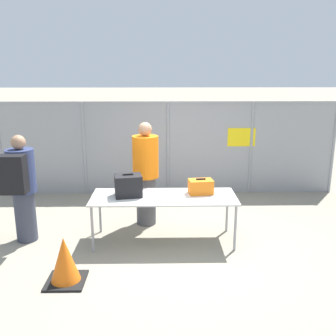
{
  "coord_description": "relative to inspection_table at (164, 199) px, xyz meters",
  "views": [
    {
      "loc": [
        -0.14,
        -5.49,
        2.63
      ],
      "look_at": [
        -0.03,
        0.63,
        1.05
      ],
      "focal_mm": 40.0,
      "sensor_mm": 36.0,
      "label": 1
    }
  ],
  "objects": [
    {
      "name": "inspection_table",
      "position": [
        0.0,
        0.0,
        0.0
      ],
      "size": [
        2.25,
        0.84,
        0.75
      ],
      "color": "silver",
      "rests_on": "ground_plane"
    },
    {
      "name": "suitcase_orange",
      "position": [
        0.59,
        0.12,
        0.16
      ],
      "size": [
        0.4,
        0.29,
        0.25
      ],
      "color": "orange",
      "rests_on": "inspection_table"
    },
    {
      "name": "ground_plane",
      "position": [
        0.11,
        -0.03,
        -0.71
      ],
      "size": [
        120.0,
        120.0,
        0.0
      ],
      "primitive_type": "plane",
      "color": "gray"
    },
    {
      "name": "suitcase_black",
      "position": [
        -0.55,
        0.02,
        0.21
      ],
      "size": [
        0.46,
        0.39,
        0.36
      ],
      "color": "black",
      "rests_on": "inspection_table"
    },
    {
      "name": "security_worker_near",
      "position": [
        -0.31,
        0.72,
        0.23
      ],
      "size": [
        0.45,
        0.45,
        1.81
      ],
      "rotation": [
        0.0,
        0.0,
        3.16
      ],
      "color": "#4C4C51",
      "rests_on": "ground_plane"
    },
    {
      "name": "traveler_hooded",
      "position": [
        -2.2,
        0.01,
        0.23
      ],
      "size": [
        0.42,
        0.66,
        1.71
      ],
      "rotation": [
        0.0,
        0.0,
        0.43
      ],
      "color": "#383D4C",
      "rests_on": "ground_plane"
    },
    {
      "name": "utility_trailer",
      "position": [
        1.06,
        4.79,
        -0.31
      ],
      "size": [
        3.84,
        2.23,
        0.65
      ],
      "color": "white",
      "rests_on": "ground_plane"
    },
    {
      "name": "traffic_cone",
      "position": [
        -1.27,
        -1.19,
        -0.42
      ],
      "size": [
        0.49,
        0.49,
        0.62
      ],
      "color": "black",
      "rests_on": "ground_plane"
    },
    {
      "name": "fence_section",
      "position": [
        0.12,
        2.47,
        0.35
      ],
      "size": [
        7.33,
        0.07,
        2.02
      ],
      "color": "gray",
      "rests_on": "ground_plane"
    }
  ]
}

